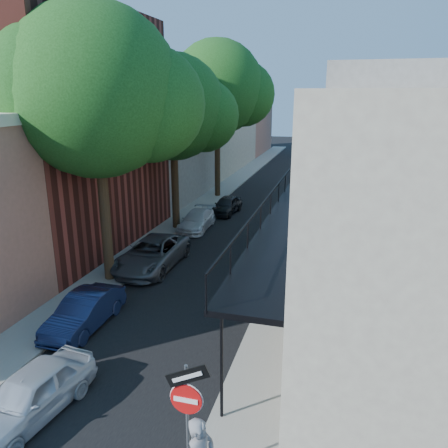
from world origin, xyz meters
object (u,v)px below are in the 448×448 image
Objects in this scene: oak_mid at (180,110)px; parked_car_b at (84,312)px; parked_car_a at (30,395)px; parked_car_d at (197,220)px; parked_car_e at (227,205)px; sign_post at (187,404)px; oak_far at (224,89)px; oak_near at (109,95)px; parked_car_c at (152,254)px.

oak_mid reaches higher than parked_car_b.
parked_car_d is at bearing 101.12° from parked_car_a.
parked_car_d is 1.11× the size of parked_car_e.
parked_car_a is 4.42m from parked_car_b.
parked_car_d is (-5.72, 17.26, -1.47)m from sign_post.
oak_mid is 2.91× the size of parked_car_e.
parked_car_d is (0.01, 12.11, -0.05)m from parked_car_b.
parked_car_a is at bearing -84.37° from parked_car_e.
oak_far is at bearing 112.16° from parked_car_e.
oak_near is 8.01m from oak_mid.
sign_post is 0.80× the size of parked_car_b.
oak_near reaches higher than parked_car_e.
sign_post is at bearing -41.93° from parked_car_b.
parked_car_d is 4.08m from parked_car_e.
parked_car_c is at bearing 64.46° from oak_near.
sign_post is 12.39m from parked_car_c.
parked_car_e is at bearing 82.36° from oak_near.
sign_post is 0.25× the size of oak_far.
oak_near reaches higher than sign_post.
parked_car_b is at bearing -79.11° from oak_near.
oak_near is 17.01m from oak_far.
parked_car_c is (0.82, -6.36, -6.36)m from oak_mid.
oak_near is at bearing -97.11° from parked_car_d.
parked_car_c reaches higher than parked_car_b.
parked_car_d is (0.81, 7.97, -7.31)m from oak_near.
parked_car_c is at bearing -91.69° from parked_car_d.
oak_near reaches higher than parked_car_d.
oak_far reaches higher than parked_car_a.
sign_post reaches higher than parked_car_a.
parked_car_a is at bearing -82.72° from parked_car_c.
sign_post is 0.85× the size of parked_car_e.
oak_mid is at bearing -90.41° from oak_far.
sign_post is 0.26× the size of oak_near.
oak_near is 7.40m from parked_car_c.
oak_far is at bearing 89.96° from oak_near.
oak_far is at bearing 103.91° from sign_post.
parked_car_b is at bearing -89.28° from parked_car_c.
oak_far is 3.39× the size of parked_car_e.
parked_car_c is 10.40m from parked_car_e.
sign_post is 0.60× the size of parked_car_c.
parked_car_d is (0.79, -9.04, -7.69)m from oak_far.
parked_car_b is (0.85, -12.11, -6.44)m from oak_mid.
parked_car_a is at bearing -87.28° from parked_car_d.
oak_mid is (-6.58, 17.26, 5.02)m from sign_post.
sign_post is at bearing -73.00° from parked_car_d.
oak_near is 3.26× the size of parked_car_e.
parked_car_c reaches higher than parked_car_a.
oak_far reaches higher than parked_car_c.
oak_mid is at bearing 90.37° from oak_near.
sign_post is 4.85m from parked_car_a.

